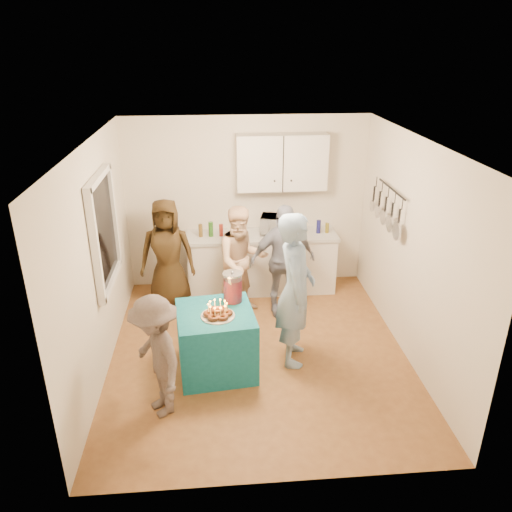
{
  "coord_description": "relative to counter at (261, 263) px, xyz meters",
  "views": [
    {
      "loc": [
        -0.48,
        -5.19,
        3.58
      ],
      "look_at": [
        0.0,
        0.35,
        1.15
      ],
      "focal_mm": 35.0,
      "sensor_mm": 36.0,
      "label": 1
    }
  ],
  "objects": [
    {
      "name": "floor",
      "position": [
        -0.2,
        -1.7,
        -0.43
      ],
      "size": [
        4.0,
        4.0,
        0.0
      ],
      "primitive_type": "plane",
      "color": "brown",
      "rests_on": "ground"
    },
    {
      "name": "woman_back_left",
      "position": [
        -1.37,
        -0.34,
        0.36
      ],
      "size": [
        0.8,
        0.54,
        1.59
      ],
      "primitive_type": "imported",
      "rotation": [
        0.0,
        0.0,
        -0.05
      ],
      "color": "#543A18",
      "rests_on": "floor"
    },
    {
      "name": "right_wall",
      "position": [
        1.6,
        -1.7,
        0.87
      ],
      "size": [
        4.0,
        4.0,
        0.0
      ],
      "primitive_type": "plane",
      "color": "silver",
      "rests_on": "floor"
    },
    {
      "name": "microwave",
      "position": [
        0.24,
        0.0,
        0.62
      ],
      "size": [
        0.56,
        0.44,
        0.28
      ],
      "primitive_type": "imported",
      "rotation": [
        0.0,
        0.0,
        -0.22
      ],
      "color": "white",
      "rests_on": "countertop"
    },
    {
      "name": "counter",
      "position": [
        0.0,
        0.0,
        0.0
      ],
      "size": [
        2.2,
        0.58,
        0.86
      ],
      "primitive_type": "cube",
      "color": "white",
      "rests_on": "floor"
    },
    {
      "name": "upper_cabinet",
      "position": [
        0.3,
        0.15,
        1.52
      ],
      "size": [
        1.3,
        0.3,
        0.8
      ],
      "primitive_type": "cube",
      "color": "white",
      "rests_on": "back_wall"
    },
    {
      "name": "punch_jar",
      "position": [
        -0.5,
        -1.75,
        0.5
      ],
      "size": [
        0.22,
        0.22,
        0.34
      ],
      "primitive_type": "cylinder",
      "color": "red",
      "rests_on": "party_table"
    },
    {
      "name": "pot_rack",
      "position": [
        1.52,
        -1.0,
        1.17
      ],
      "size": [
        0.12,
        1.0,
        0.6
      ],
      "primitive_type": "cube",
      "color": "black",
      "rests_on": "right_wall"
    },
    {
      "name": "donut_cake",
      "position": [
        -0.69,
        -2.09,
        0.42
      ],
      "size": [
        0.38,
        0.38,
        0.18
      ],
      "primitive_type": null,
      "color": "#381C0C",
      "rests_on": "party_table"
    },
    {
      "name": "countertop",
      "position": [
        0.0,
        -0.0,
        0.46
      ],
      "size": [
        2.24,
        0.62,
        0.05
      ],
      "primitive_type": "cube",
      "color": "beige",
      "rests_on": "counter"
    },
    {
      "name": "party_table",
      "position": [
        -0.72,
        -2.0,
        -0.05
      ],
      "size": [
        0.94,
        0.94,
        0.76
      ],
      "primitive_type": "cube",
      "rotation": [
        0.0,
        0.0,
        0.11
      ],
      "color": "#12677A",
      "rests_on": "floor"
    },
    {
      "name": "ceiling",
      "position": [
        -0.2,
        -1.7,
        2.17
      ],
      "size": [
        4.0,
        4.0,
        0.0
      ],
      "primitive_type": "plane",
      "color": "white",
      "rests_on": "floor"
    },
    {
      "name": "left_wall",
      "position": [
        -2.0,
        -1.7,
        0.87
      ],
      "size": [
        4.0,
        4.0,
        0.0
      ],
      "primitive_type": "plane",
      "color": "silver",
      "rests_on": "floor"
    },
    {
      "name": "window_night",
      "position": [
        -1.97,
        -1.4,
        1.12
      ],
      "size": [
        0.04,
        1.0,
        1.2
      ],
      "primitive_type": "cube",
      "color": "black",
      "rests_on": "left_wall"
    },
    {
      "name": "woman_back_right",
      "position": [
        0.22,
        -0.72,
        0.36
      ],
      "size": [
        0.99,
        0.57,
        1.59
      ],
      "primitive_type": "imported",
      "rotation": [
        0.0,
        0.0,
        0.2
      ],
      "color": "black",
      "rests_on": "floor"
    },
    {
      "name": "child_near_left",
      "position": [
        -1.31,
        -2.67,
        0.24
      ],
      "size": [
        0.83,
        1.0,
        1.34
      ],
      "primitive_type": "imported",
      "rotation": [
        0.0,
        0.0,
        -1.11
      ],
      "color": "#4F433F",
      "rests_on": "floor"
    },
    {
      "name": "back_wall",
      "position": [
        -0.2,
        0.3,
        0.87
      ],
      "size": [
        3.6,
        3.6,
        0.0
      ],
      "primitive_type": "plane",
      "color": "silver",
      "rests_on": "floor"
    },
    {
      "name": "man_birthday",
      "position": [
        0.21,
        -1.86,
        0.5
      ],
      "size": [
        0.53,
        0.73,
        1.86
      ],
      "primitive_type": "imported",
      "rotation": [
        0.0,
        0.0,
        1.44
      ],
      "color": "#8CA9CB",
      "rests_on": "floor"
    },
    {
      "name": "woman_back_center",
      "position": [
        -0.33,
        -0.64,
        0.35
      ],
      "size": [
        0.87,
        0.75,
        1.55
      ],
      "primitive_type": "imported",
      "rotation": [
        0.0,
        0.0,
        0.24
      ],
      "color": "tan",
      "rests_on": "floor"
    }
  ]
}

